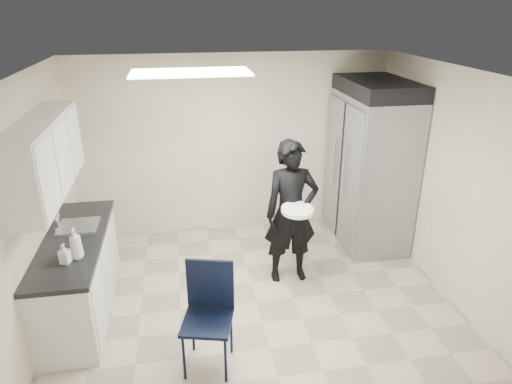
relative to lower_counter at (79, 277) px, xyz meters
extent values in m
plane|color=#B3A48D|center=(1.95, -0.20, -0.43)|extent=(4.50, 4.50, 0.00)
plane|color=white|center=(1.95, -0.20, 2.17)|extent=(4.50, 4.50, 0.00)
plane|color=beige|center=(1.95, 1.80, 0.87)|extent=(4.50, 0.00, 4.50)
plane|color=beige|center=(-0.30, -0.20, 0.87)|extent=(0.00, 4.00, 4.00)
plane|color=beige|center=(4.20, -0.20, 0.87)|extent=(0.00, 4.00, 4.00)
cube|color=white|center=(1.35, 0.20, 2.14)|extent=(1.20, 0.60, 0.02)
cube|color=silver|center=(0.00, 0.00, 0.00)|extent=(0.60, 1.90, 0.86)
cube|color=black|center=(0.00, 0.00, 0.46)|extent=(0.64, 1.95, 0.05)
cube|color=gray|center=(0.02, 0.25, 0.44)|extent=(0.42, 0.40, 0.14)
cylinder|color=silver|center=(-0.18, 0.25, 0.59)|extent=(0.02, 0.02, 0.24)
cube|color=silver|center=(-0.13, 0.00, 1.40)|extent=(0.35, 1.80, 0.75)
cube|color=black|center=(-0.19, 1.15, 1.19)|extent=(0.22, 0.30, 0.35)
cube|color=yellow|center=(-0.29, -0.10, 0.79)|extent=(0.00, 0.12, 0.07)
cube|color=yellow|center=(-0.29, 0.10, 0.75)|extent=(0.00, 0.12, 0.07)
cube|color=gray|center=(3.78, 1.07, 0.62)|extent=(0.80, 1.35, 2.10)
cube|color=black|center=(3.78, 1.07, 1.77)|extent=(0.80, 1.35, 0.20)
cube|color=black|center=(1.33, -1.11, 0.07)|extent=(0.55, 0.55, 1.01)
imported|color=black|center=(2.45, 0.26, 0.46)|extent=(0.67, 0.45, 1.79)
cylinder|color=silver|center=(2.46, 0.01, 0.61)|extent=(0.38, 0.38, 0.05)
imported|color=white|center=(0.13, -0.42, 0.64)|extent=(0.12, 0.12, 0.32)
imported|color=silver|center=(0.04, -0.50, 0.58)|extent=(0.11, 0.12, 0.20)
camera|label=1|loc=(1.20, -4.54, 2.80)|focal=32.00mm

